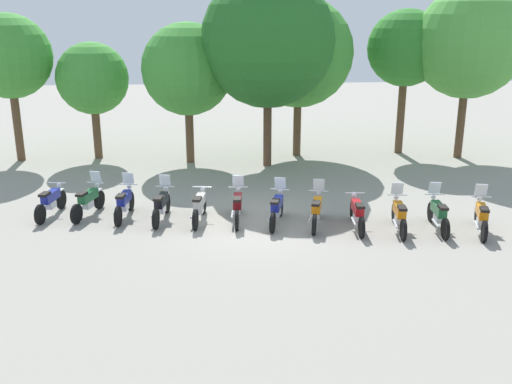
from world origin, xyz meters
The scene contains 20 objects.
ground_plane centered at (0.00, 0.00, 0.00)m, with size 80.00×80.00×0.00m, color gray.
motorcycle_0 centered at (-6.70, 1.33, 0.50)m, with size 0.73×2.17×0.99m.
motorcycle_1 centered at (-5.47, 1.26, 0.52)m, with size 0.85×2.12×1.37m.
motorcycle_2 centered at (-4.26, 0.94, 0.52)m, with size 0.66×2.19×1.37m.
motorcycle_3 centered at (-3.04, 0.60, 0.52)m, with size 0.70×2.18×1.37m.
motorcycle_4 centered at (-1.83, 0.41, 0.50)m, with size 0.69×2.18×0.99m.
motorcycle_5 centered at (-0.61, 0.31, 0.52)m, with size 0.62×2.19×1.37m.
motorcycle_6 centered at (0.62, -0.03, 0.52)m, with size 0.83×2.13×1.37m.
motorcycle_7 centered at (1.84, -0.32, 0.52)m, with size 0.82×2.14×1.37m.
motorcycle_8 centered at (3.05, -0.65, 0.50)m, with size 0.62×2.19×0.99m.
motorcycle_9 centered at (4.27, -0.96, 0.52)m, with size 0.69×2.18×1.37m.
motorcycle_10 centered at (5.48, -1.00, 0.52)m, with size 0.64×2.19×1.37m.
motorcycle_11 centered at (6.71, -1.30, 0.52)m, with size 0.87×2.11×1.37m.
tree_0 centered at (-10.05, 9.29, 4.63)m, with size 3.67×3.67×6.50m.
tree_1 centered at (-6.60, 9.48, 3.64)m, with size 3.21×3.21×5.27m.
tree_2 centered at (-2.32, 8.35, 4.11)m, with size 3.99×3.99×6.12m.
tree_3 centered at (1.08, 7.46, 5.35)m, with size 5.60×5.60×8.16m.
tree_4 centered at (2.67, 9.29, 4.75)m, with size 4.94×4.94×7.22m.
tree_5 centered at (7.65, 9.39, 4.89)m, with size 3.51×3.51×6.68m.
tree_6 centered at (10.10, 8.22, 5.17)m, with size 4.88×4.88×7.62m.
Camera 1 is at (-1.47, -17.14, 6.31)m, focal length 40.41 mm.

